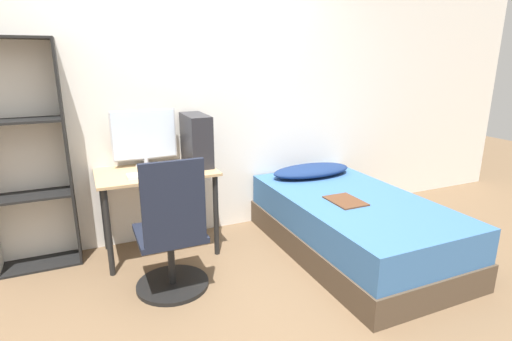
{
  "coord_description": "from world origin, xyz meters",
  "views": [
    {
      "loc": [
        -0.84,
        -2.08,
        1.62
      ],
      "look_at": [
        0.4,
        0.71,
        0.75
      ],
      "focal_mm": 28.0,
      "sensor_mm": 36.0,
      "label": 1
    }
  ],
  "objects_px": {
    "office_chair": "(172,243)",
    "keyboard": "(154,174)",
    "bed": "(352,225)",
    "monitor": "(144,137)",
    "pc_tower": "(196,140)"
  },
  "relations": [
    {
      "from": "office_chair",
      "to": "keyboard",
      "type": "distance_m",
      "value": 0.64
    },
    {
      "from": "office_chair",
      "to": "bed",
      "type": "xyz_separation_m",
      "value": [
        1.54,
        -0.0,
        -0.14
      ]
    },
    {
      "from": "monitor",
      "to": "pc_tower",
      "type": "relative_size",
      "value": 1.23
    },
    {
      "from": "pc_tower",
      "to": "office_chair",
      "type": "bearing_deg",
      "value": -119.06
    },
    {
      "from": "keyboard",
      "to": "pc_tower",
      "type": "relative_size",
      "value": 0.94
    },
    {
      "from": "bed",
      "to": "monitor",
      "type": "relative_size",
      "value": 3.55
    },
    {
      "from": "bed",
      "to": "pc_tower",
      "type": "height_order",
      "value": "pc_tower"
    },
    {
      "from": "office_chair",
      "to": "bed",
      "type": "bearing_deg",
      "value": -0.06
    },
    {
      "from": "keyboard",
      "to": "pc_tower",
      "type": "bearing_deg",
      "value": 23.85
    },
    {
      "from": "bed",
      "to": "pc_tower",
      "type": "bearing_deg",
      "value": 147.85
    },
    {
      "from": "keyboard",
      "to": "office_chair",
      "type": "bearing_deg",
      "value": -89.51
    },
    {
      "from": "monitor",
      "to": "pc_tower",
      "type": "xyz_separation_m",
      "value": [
        0.41,
        -0.13,
        -0.04
      ]
    },
    {
      "from": "pc_tower",
      "to": "monitor",
      "type": "bearing_deg",
      "value": 162.6
    },
    {
      "from": "office_chair",
      "to": "keyboard",
      "type": "relative_size",
      "value": 2.46
    },
    {
      "from": "keyboard",
      "to": "pc_tower",
      "type": "height_order",
      "value": "pc_tower"
    }
  ]
}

